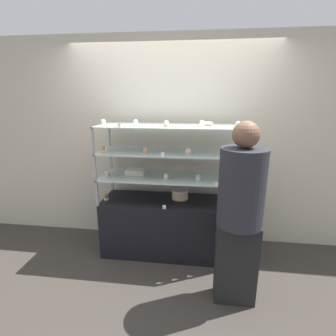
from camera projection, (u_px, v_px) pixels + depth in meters
ground_plane at (168, 250)px, 3.31m from camera, size 20.00×20.00×0.00m
back_wall at (172, 143)px, 3.35m from camera, size 8.00×0.05×2.60m
display_base at (168, 226)px, 3.21m from camera, size 1.56×0.54×0.69m
display_riser_lower at (168, 178)px, 3.04m from camera, size 1.56×0.54×0.30m
display_riser_middle at (168, 153)px, 2.96m from camera, size 1.56×0.54×0.30m
display_riser_upper at (168, 127)px, 2.88m from camera, size 1.56×0.54×0.30m
layer_cake_centerpiece at (180, 194)px, 3.16m from camera, size 0.20×0.20×0.11m
sheet_cake_frosted at (135, 172)px, 3.13m from camera, size 0.23×0.17×0.06m
cupcake_0 at (106, 197)px, 3.12m from camera, size 0.06×0.06×0.08m
cupcake_1 at (230, 205)px, 2.89m from camera, size 0.06×0.06×0.08m
price_tag_0 at (164, 207)px, 2.88m from camera, size 0.04×0.00×0.04m
cupcake_2 at (107, 173)px, 3.06m from camera, size 0.05×0.05×0.07m
cupcake_3 at (166, 176)px, 2.94m from camera, size 0.05×0.05×0.07m
cupcake_4 at (198, 177)px, 2.91m from camera, size 0.05×0.05×0.07m
cupcake_5 at (234, 179)px, 2.84m from camera, size 0.05×0.05×0.07m
price_tag_1 at (216, 184)px, 2.73m from camera, size 0.04×0.00×0.04m
cupcake_6 at (102, 149)px, 2.94m from camera, size 0.06×0.06×0.07m
cupcake_7 at (146, 150)px, 2.88m from camera, size 0.06×0.06×0.07m
cupcake_8 at (188, 152)px, 2.80m from camera, size 0.06×0.06×0.07m
cupcake_9 at (233, 152)px, 2.80m from camera, size 0.06×0.06×0.07m
price_tag_2 at (162, 155)px, 2.72m from camera, size 0.04×0.00×0.04m
cupcake_10 at (103, 122)px, 2.90m from camera, size 0.05×0.05×0.07m
cupcake_11 at (136, 123)px, 2.86m from camera, size 0.05×0.05×0.07m
cupcake_12 at (166, 124)px, 2.74m from camera, size 0.05×0.05×0.07m
cupcake_13 at (202, 123)px, 2.77m from camera, size 0.05×0.05×0.07m
cupcake_14 at (238, 125)px, 2.67m from camera, size 0.05×0.05×0.07m
price_tag_3 at (119, 125)px, 2.69m from camera, size 0.04×0.00×0.04m
donut_glazed at (207, 124)px, 2.89m from camera, size 0.13×0.13×0.04m
customer_figure at (240, 212)px, 2.30m from camera, size 0.40×0.40×1.70m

